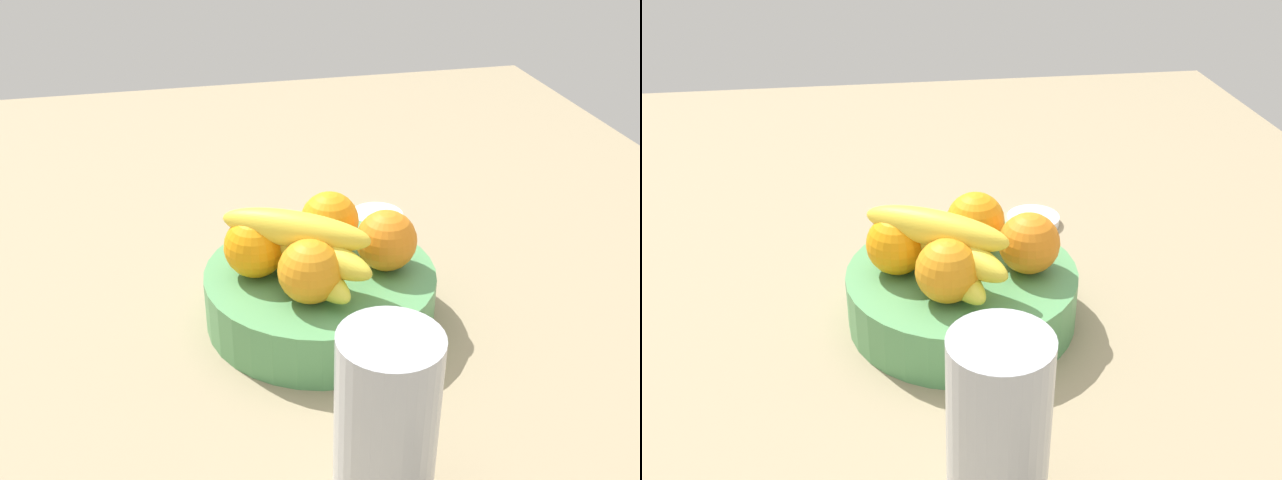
{
  "view_description": "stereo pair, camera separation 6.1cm",
  "coord_description": "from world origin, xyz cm",
  "views": [
    {
      "loc": [
        -72.36,
        13.71,
        51.44
      ],
      "look_at": [
        -0.98,
        -2.26,
        10.42
      ],
      "focal_mm": 42.38,
      "sensor_mm": 36.0,
      "label": 1
    },
    {
      "loc": [
        -73.45,
        7.68,
        51.44
      ],
      "look_at": [
        -0.98,
        -2.26,
        10.42
      ],
      "focal_mm": 42.38,
      "sensor_mm": 36.0,
      "label": 2
    }
  ],
  "objects": [
    {
      "name": "fruit_bowl",
      "position": [
        -0.98,
        -2.26,
        3.21
      ],
      "size": [
        26.43,
        26.43,
        6.42
      ],
      "primitive_type": "cylinder",
      "color": "#539659",
      "rests_on": "ground_plane"
    },
    {
      "name": "orange_center",
      "position": [
        -6.4,
        0.25,
        9.9
      ],
      "size": [
        6.96,
        6.96,
        6.96
      ],
      "primitive_type": "sphere",
      "color": "orange",
      "rests_on": "fruit_bowl"
    },
    {
      "name": "orange_front_left",
      "position": [
        4.23,
        -4.57,
        9.9
      ],
      "size": [
        6.96,
        6.96,
        6.96
      ],
      "primitive_type": "sphere",
      "color": "orange",
      "rests_on": "fruit_bowl"
    },
    {
      "name": "thermos_tumbler",
      "position": [
        -29.5,
        -1.26,
        8.93
      ],
      "size": [
        8.38,
        8.38,
        17.86
      ],
      "primitive_type": "cylinder",
      "color": "#B1B5BC",
      "rests_on": "ground_plane"
    },
    {
      "name": "orange_back_left",
      "position": [
        -1.81,
        -9.73,
        9.9
      ],
      "size": [
        6.96,
        6.96,
        6.96
      ],
      "primitive_type": "sphere",
      "color": "orange",
      "rests_on": "fruit_bowl"
    },
    {
      "name": "banana_bunch",
      "position": [
        -2.65,
        -0.03,
        10.62
      ],
      "size": [
        17.28,
        16.55,
        8.4
      ],
      "color": "yellow",
      "rests_on": "fruit_bowl"
    },
    {
      "name": "orange_front_right",
      "position": [
        0.28,
        4.92,
        9.9
      ],
      "size": [
        6.96,
        6.96,
        6.96
      ],
      "primitive_type": "sphere",
      "color": "orange",
      "rests_on": "fruit_bowl"
    },
    {
      "name": "ground_plane",
      "position": [
        0.0,
        0.0,
        -1.5
      ],
      "size": [
        180.0,
        140.0,
        3.0
      ],
      "primitive_type": "cube",
      "color": "gray"
    },
    {
      "name": "jar_lid",
      "position": [
        20.91,
        -15.64,
        0.6
      ],
      "size": [
        7.6,
        7.6,
        1.2
      ],
      "primitive_type": "cylinder",
      "color": "white",
      "rests_on": "ground_plane"
    }
  ]
}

